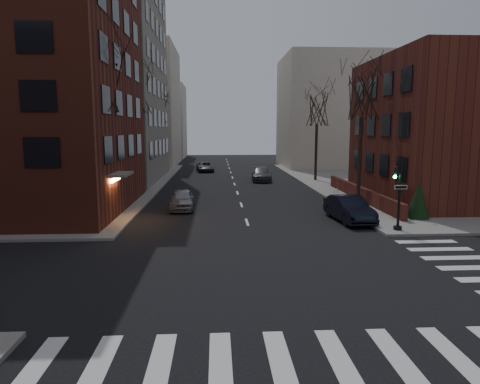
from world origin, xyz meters
name	(u,v)px	position (x,y,z in m)	size (l,w,h in m)	color
ground	(273,302)	(0.00, 0.00, 0.00)	(160.00, 160.00, 0.00)	black
building_left_brick	(8,76)	(-15.50, 16.50, 9.00)	(15.00, 15.00, 18.00)	maroon
building_left_tan	(70,47)	(-17.00, 34.00, 14.00)	(18.00, 18.00, 28.00)	gray
building_right_brick	(455,130)	(16.50, 19.00, 5.50)	(12.00, 14.00, 11.00)	#572319
low_wall_right	(360,193)	(9.30, 19.00, 0.65)	(0.35, 16.00, 1.00)	#572319
building_distant_la	(131,107)	(-15.00, 55.00, 9.00)	(14.00, 16.00, 18.00)	beige
building_distant_ra	(330,112)	(15.00, 50.00, 8.00)	(14.00, 14.00, 16.00)	beige
building_distant_lb	(159,122)	(-13.00, 72.00, 7.00)	(10.00, 12.00, 14.00)	beige
traffic_signal	(398,198)	(7.94, 8.99, 1.91)	(0.76, 0.44, 4.00)	black
tree_left_a	(101,81)	(-8.80, 14.00, 8.47)	(4.18, 4.18, 10.26)	#2D231C
tree_left_b	(137,91)	(-8.80, 26.00, 8.91)	(4.40, 4.40, 10.80)	#2D231C
tree_left_c	(159,109)	(-8.80, 40.00, 8.03)	(3.96, 3.96, 9.72)	#2D231C
tree_right_a	(362,95)	(8.80, 18.00, 8.03)	(3.96, 3.96, 9.72)	#2D231C
tree_right_b	(317,110)	(8.80, 32.00, 7.59)	(3.74, 3.74, 9.18)	#2D231C
streetlamp_near	(138,146)	(-8.20, 22.00, 4.24)	(0.36, 0.36, 6.28)	black
streetlamp_far	(166,140)	(-8.20, 42.00, 4.24)	(0.36, 0.36, 6.28)	black
parked_sedan	(349,209)	(6.20, 11.89, 0.78)	(1.65, 4.72, 1.56)	black
car_lane_silver	(182,200)	(-4.25, 16.38, 0.70)	(1.65, 4.11, 1.40)	#949499
car_lane_gray	(261,174)	(3.03, 32.66, 0.73)	(2.06, 5.06, 1.47)	#45444A
car_lane_far	(205,167)	(-3.34, 43.26, 0.63)	(2.10, 4.56, 1.27)	#47474C
sandwich_board	(336,194)	(7.30, 18.71, 0.60)	(0.40, 0.56, 0.91)	white
evergreen_shrub	(419,200)	(10.50, 11.92, 1.29)	(1.37, 1.37, 2.29)	black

